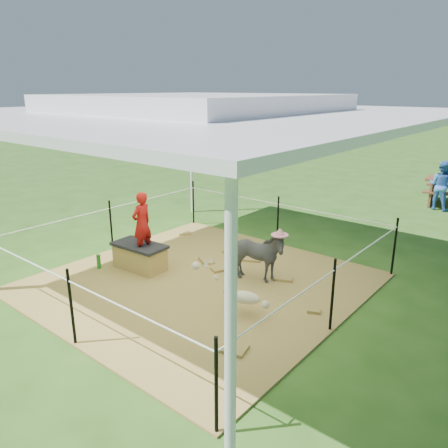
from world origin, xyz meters
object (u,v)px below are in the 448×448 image
Objects in this scene: green_bottle at (99,262)px; pony at (254,256)px; straw_bale at (140,258)px; foal at (245,295)px; woman at (141,218)px; distant_person at (441,185)px.

green_bottle is 2.69m from pony.
straw_bale is 0.87× the size of foal.
straw_bale is 0.73m from woman.
woman reaches higher than straw_bale.
woman is (0.10, 0.00, 0.73)m from straw_bale.
straw_bale is 0.71m from green_bottle.
woman reaches higher than foal.
straw_bale is 0.71× the size of distant_person.
pony is at bearing 90.75° from distant_person.
green_bottle is at bearing 99.11° from pony.
green_bottle is 2.90m from foal.
straw_bale is at bearing 158.33° from foal.
straw_bale is 7.95m from distant_person.
distant_person is (2.88, 7.40, 0.40)m from straw_bale.
green_bottle is at bearing -58.93° from woman.
pony reaches higher than straw_bale.
distant_person is at bearing 66.39° from green_bottle.
distant_person reaches higher than green_bottle.
green_bottle is at bearing -140.71° from straw_bale.
straw_bale is at bearing -93.62° from woman.
pony is (1.70, 0.82, -0.50)m from woman.
straw_bale is 0.89× the size of pony.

